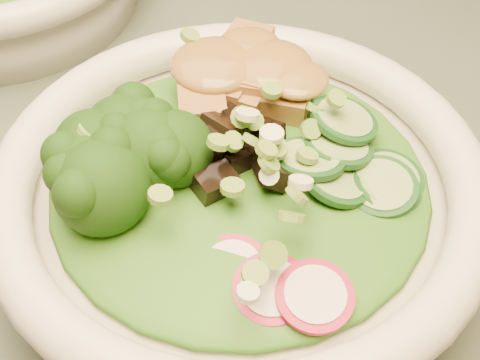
# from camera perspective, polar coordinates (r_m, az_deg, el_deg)

# --- Properties ---
(salad_bowl) EXTENTS (0.30, 0.30, 0.08)m
(salad_bowl) POSITION_cam_1_polar(r_m,az_deg,el_deg) (0.42, 0.00, -2.00)
(salad_bowl) COLOR silver
(salad_bowl) RESTS_ON dining_table
(lettuce_bed) EXTENTS (0.23, 0.23, 0.03)m
(lettuce_bed) POSITION_cam_1_polar(r_m,az_deg,el_deg) (0.40, -0.00, 0.10)
(lettuce_bed) COLOR #1D6014
(lettuce_bed) RESTS_ON salad_bowl
(broccoli_florets) EXTENTS (0.09, 0.08, 0.05)m
(broccoli_florets) POSITION_cam_1_polar(r_m,az_deg,el_deg) (0.39, -10.34, 1.42)
(broccoli_florets) COLOR black
(broccoli_florets) RESTS_ON salad_bowl
(radish_slices) EXTENTS (0.12, 0.05, 0.02)m
(radish_slices) POSITION_cam_1_polar(r_m,az_deg,el_deg) (0.35, 1.00, -8.25)
(radish_slices) COLOR maroon
(radish_slices) RESTS_ON salad_bowl
(cucumber_slices) EXTENTS (0.08, 0.08, 0.04)m
(cucumber_slices) POSITION_cam_1_polar(r_m,az_deg,el_deg) (0.40, 10.59, 1.62)
(cucumber_slices) COLOR #97C36C
(cucumber_slices) RESTS_ON salad_bowl
(mushroom_heap) EXTENTS (0.08, 0.08, 0.05)m
(mushroom_heap) POSITION_cam_1_polar(r_m,az_deg,el_deg) (0.40, -0.07, 3.15)
(mushroom_heap) COLOR black
(mushroom_heap) RESTS_ON salad_bowl
(tofu_cubes) EXTENTS (0.10, 0.07, 0.04)m
(tofu_cubes) POSITION_cam_1_polar(r_m,az_deg,el_deg) (0.44, -0.09, 8.08)
(tofu_cubes) COLOR olive
(tofu_cubes) RESTS_ON salad_bowl
(peanut_sauce) EXTENTS (0.08, 0.06, 0.02)m
(peanut_sauce) POSITION_cam_1_polar(r_m,az_deg,el_deg) (0.44, -0.10, 9.58)
(peanut_sauce) COLOR brown
(peanut_sauce) RESTS_ON tofu_cubes
(scallion_garnish) EXTENTS (0.22, 0.22, 0.03)m
(scallion_garnish) POSITION_cam_1_polar(r_m,az_deg,el_deg) (0.38, -0.00, 2.94)
(scallion_garnish) COLOR olive
(scallion_garnish) RESTS_ON salad_bowl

